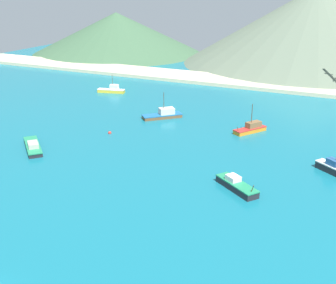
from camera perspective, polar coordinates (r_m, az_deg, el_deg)
ground at (r=74.85m, az=-5.85°, el=-6.17°), size 260.00×280.00×0.50m
fishing_boat_0 at (r=94.93m, az=-17.30°, el=-0.55°), size 10.16×9.57×1.93m
fishing_boat_1 at (r=111.75m, az=-0.60°, el=3.64°), size 9.48×9.43×6.69m
fishing_boat_2 at (r=138.77m, az=-7.36°, el=6.79°), size 8.88×4.11×5.63m
fishing_boat_6 at (r=74.40m, az=8.96°, el=-5.62°), size 8.73×7.20×2.61m
fishing_boat_7 at (r=102.83m, az=10.81°, el=1.77°), size 6.47×8.43×6.72m
buoy_0 at (r=101.17m, az=-7.65°, el=1.19°), size 0.79×0.79×0.79m
beach_strip at (r=151.01m, az=11.48°, el=7.55°), size 247.00×16.17×1.20m
hill_west at (r=218.08m, az=-6.75°, el=14.04°), size 81.00×81.00×19.08m
hill_central at (r=194.53m, az=18.63°, el=14.22°), size 107.09×107.09×31.36m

